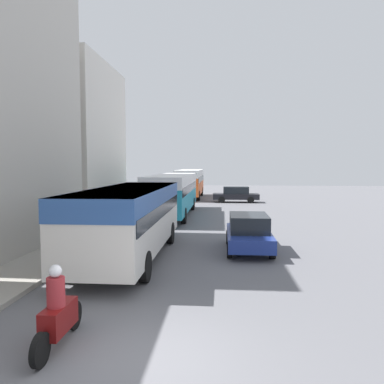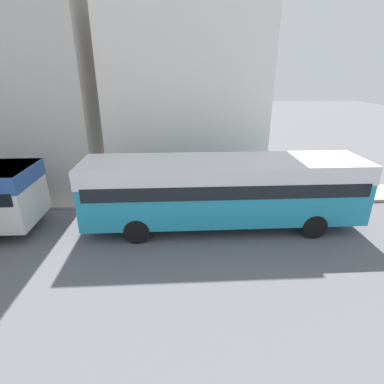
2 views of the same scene
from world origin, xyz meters
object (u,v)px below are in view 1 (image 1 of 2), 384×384
Objects in this scene: bus_third_in_line at (190,180)px; pedestrian_near_curb at (77,220)px; bus_following at (173,189)px; bus_lead at (130,212)px; car_far_curb at (236,194)px; motorcycle_behind_lead at (58,314)px; car_crossing at (249,232)px.

pedestrian_near_curb is at bearing -98.40° from bus_third_in_line.
bus_following is 6.75× the size of pedestrian_near_curb.
bus_lead is at bearing -90.27° from bus_following.
pedestrian_near_curb is (-8.42, -19.29, 0.21)m from car_far_curb.
motorcycle_behind_lead is (0.25, -34.19, -1.34)m from bus_third_in_line.
bus_following is at bearing 69.19° from pedestrian_near_curb.
pedestrian_near_curb is (-3.45, 3.20, -0.83)m from bus_lead.
motorcycle_behind_lead is at bearing -116.57° from car_crossing.
motorcycle_behind_lead is 0.53× the size of car_crossing.
car_far_curb is 21.04m from pedestrian_near_curb.
motorcycle_behind_lead is at bearing -89.58° from bus_third_in_line.
bus_following is 11.25m from car_far_curb.
bus_third_in_line is 2.25× the size of car_far_curb.
bus_lead reaches higher than pedestrian_near_curb.
bus_lead is at bearing -42.86° from pedestrian_near_curb.
motorcycle_behind_lead is at bearing -87.58° from bus_lead.
car_crossing is (4.47, 8.93, 0.13)m from motorcycle_behind_lead.
pedestrian_near_curb is (-3.51, -23.76, -1.02)m from bus_third_in_line.
car_crossing is (4.72, -25.26, -1.22)m from bus_third_in_line.
bus_following is at bearing 90.72° from motorcycle_behind_lead.
car_crossing is 2.50× the size of pedestrian_near_curb.
bus_following is 14.53m from bus_third_in_line.
bus_following is 2.70× the size of car_crossing.
motorcycle_behind_lead is (0.25, -19.67, -1.26)m from bus_following.
car_crossing is at bearing 179.45° from car_far_curb.
bus_lead is 0.83× the size of bus_following.
bus_following is at bearing 89.73° from bus_lead.
car_far_curb is 2.64× the size of pedestrian_near_curb.
pedestrian_near_curb reaches higher than motorcycle_behind_lead.
bus_lead is at bearing 92.42° from motorcycle_behind_lead.
car_crossing is at bearing -66.29° from bus_following.
pedestrian_near_curb is (-3.75, 10.44, 0.32)m from motorcycle_behind_lead.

